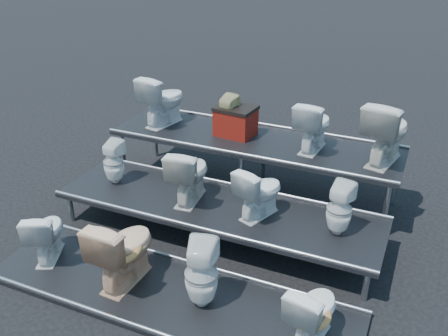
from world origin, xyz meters
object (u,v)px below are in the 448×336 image
at_px(toilet_4, 114,162).
at_px(red_crate, 236,122).
at_px(toilet_1, 123,249).
at_px(toilet_8, 163,100).
at_px(toilet_2, 201,274).
at_px(toilet_10, 314,125).
at_px(toilet_6, 259,191).
at_px(toilet_11, 387,131).
at_px(toilet_9, 228,115).
at_px(toilet_3, 313,311).
at_px(toilet_0, 46,233).
at_px(toilet_7, 339,209).
at_px(toilet_5, 189,174).

height_order(toilet_4, red_crate, red_crate).
distance_m(toilet_1, toilet_4, 1.67).
bearing_deg(toilet_8, toilet_4, 100.08).
height_order(toilet_1, toilet_2, toilet_1).
distance_m(toilet_8, toilet_10, 2.35).
xyz_separation_m(toilet_4, toilet_6, (2.11, 0.00, 0.02)).
relative_size(toilet_2, toilet_4, 1.26).
xyz_separation_m(toilet_6, toilet_11, (1.24, 1.30, 0.50)).
bearing_deg(toilet_9, toilet_8, 7.51).
bearing_deg(red_crate, toilet_3, -48.38).
relative_size(toilet_0, toilet_1, 0.78).
height_order(toilet_6, toilet_11, toilet_11).
height_order(toilet_0, toilet_2, toilet_2).
distance_m(toilet_6, toilet_10, 1.40).
height_order(toilet_4, toilet_7, toilet_7).
distance_m(toilet_5, toilet_8, 1.76).
relative_size(toilet_2, toilet_10, 1.09).
bearing_deg(toilet_2, toilet_10, -112.59).
bearing_deg(red_crate, toilet_0, -110.88).
xyz_separation_m(toilet_0, toilet_10, (2.50, 2.60, 0.83)).
xyz_separation_m(toilet_7, toilet_8, (-3.02, 1.30, 0.47)).
bearing_deg(toilet_5, toilet_9, -94.58).
bearing_deg(toilet_7, toilet_5, 10.20).
bearing_deg(red_crate, toilet_9, -149.81).
height_order(toilet_0, toilet_6, toilet_6).
bearing_deg(toilet_10, toilet_3, 111.49).
distance_m(toilet_3, toilet_5, 2.41).
bearing_deg(toilet_3, toilet_7, -75.56).
xyz_separation_m(toilet_0, toilet_2, (2.06, 0.00, 0.06)).
bearing_deg(toilet_11, toilet_1, 59.86).
relative_size(toilet_7, toilet_10, 0.91).
height_order(toilet_7, toilet_9, toilet_9).
bearing_deg(toilet_9, toilet_2, 115.20).
relative_size(toilet_4, toilet_8, 0.79).
distance_m(toilet_2, toilet_5, 1.57).
relative_size(toilet_0, toilet_8, 0.84).
height_order(toilet_9, red_crate, toilet_9).
distance_m(toilet_4, toilet_8, 1.39).
height_order(toilet_2, toilet_4, toilet_4).
height_order(toilet_0, toilet_11, toilet_11).
bearing_deg(red_crate, toilet_10, 3.51).
relative_size(toilet_6, toilet_10, 0.93).
distance_m(toilet_0, toilet_4, 1.36).
bearing_deg(toilet_4, toilet_3, 158.04).
bearing_deg(toilet_9, toilet_4, 56.55).
bearing_deg(toilet_2, toilet_0, -12.90).
bearing_deg(toilet_5, red_crate, -99.20).
distance_m(toilet_0, toilet_5, 1.86).
xyz_separation_m(toilet_0, toilet_3, (3.24, 0.00, 0.00)).
distance_m(toilet_1, toilet_11, 3.60).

